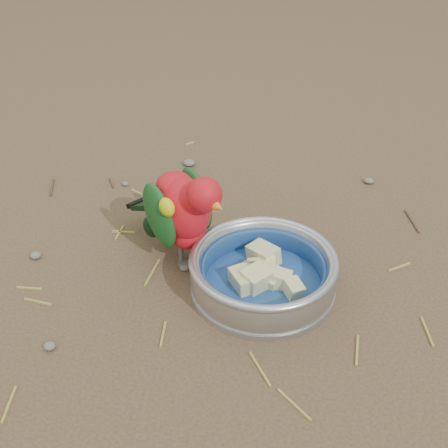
# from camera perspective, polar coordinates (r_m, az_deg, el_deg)

# --- Properties ---
(ground) EXTENTS (60.00, 60.00, 0.00)m
(ground) POSITION_cam_1_polar(r_m,az_deg,el_deg) (0.98, -2.62, -3.55)
(ground) COLOR brown
(food_bowl) EXTENTS (0.21, 0.21, 0.02)m
(food_bowl) POSITION_cam_1_polar(r_m,az_deg,el_deg) (0.93, 3.56, -5.69)
(food_bowl) COLOR #B2B2BA
(food_bowl) RESTS_ON ground
(bowl_wall) EXTENTS (0.21, 0.21, 0.04)m
(bowl_wall) POSITION_cam_1_polar(r_m,az_deg,el_deg) (0.91, 3.62, -4.25)
(bowl_wall) COLOR #B2B2BA
(bowl_wall) RESTS_ON food_bowl
(fruit_wedges) EXTENTS (0.13, 0.13, 0.03)m
(fruit_wedges) POSITION_cam_1_polar(r_m,az_deg,el_deg) (0.92, 3.61, -4.59)
(fruit_wedges) COLOR beige
(fruit_wedges) RESTS_ON food_bowl
(lory_parrot) EXTENTS (0.21, 0.21, 0.16)m
(lory_parrot) POSITION_cam_1_polar(r_m,az_deg,el_deg) (0.95, -3.70, 0.70)
(lory_parrot) COLOR red
(lory_parrot) RESTS_ON ground
(ground_debris) EXTENTS (0.90, 0.80, 0.01)m
(ground_debris) POSITION_cam_1_polar(r_m,az_deg,el_deg) (1.04, -4.48, -1.11)
(ground_debris) COLOR #9C9044
(ground_debris) RESTS_ON ground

